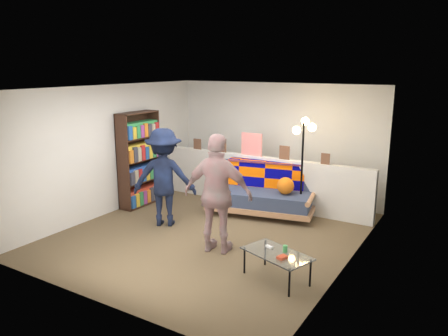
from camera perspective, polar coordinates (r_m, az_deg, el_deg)
name	(u,v)px	position (r m, az deg, el deg)	size (l,w,h in m)	color
ground	(212,234)	(7.36, -1.63, -8.60)	(5.00, 5.00, 0.00)	brown
room_shell	(226,131)	(7.31, 0.29, 4.85)	(4.60, 5.05, 2.45)	silver
half_wall_ledge	(261,181)	(8.69, 4.79, -1.71)	(4.45, 0.15, 1.00)	silver
ledge_decor	(250,147)	(8.63, 3.48, 2.81)	(2.97, 0.02, 0.45)	brown
futon_sofa	(263,193)	(8.26, 5.11, -3.29)	(2.11, 1.29, 0.84)	tan
bookshelf	(139,162)	(8.78, -11.02, 0.73)	(0.31, 0.93, 1.86)	black
coffee_table	(277,255)	(5.80, 6.96, -11.20)	(1.01, 0.76, 0.46)	black
floor_lamp	(303,148)	(7.93, 10.33, 2.62)	(0.43, 0.36, 1.84)	black
person_left	(164,177)	(7.61, -7.83, -1.22)	(1.10, 0.63, 1.71)	black
person_right	(218,194)	(6.42, -0.80, -3.43)	(1.05, 0.44, 1.79)	#D1878A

